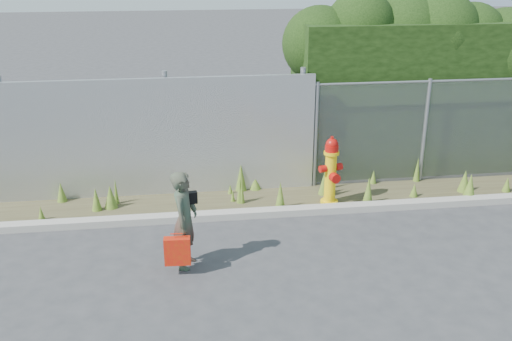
{
  "coord_description": "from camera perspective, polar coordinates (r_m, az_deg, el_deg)",
  "views": [
    {
      "loc": [
        -1.44,
        -6.99,
        4.24
      ],
      "look_at": [
        -0.3,
        1.4,
        1.0
      ],
      "focal_mm": 40.0,
      "sensor_mm": 36.0,
      "label": 1
    }
  ],
  "objects": [
    {
      "name": "curb",
      "position": [
        9.84,
        1.42,
        -4.21
      ],
      "size": [
        16.0,
        0.22,
        0.12
      ],
      "primitive_type": "cube",
      "color": "#9C978D",
      "rests_on": "ground"
    },
    {
      "name": "chainlink_fence",
      "position": [
        11.94,
        21.13,
        3.91
      ],
      "size": [
        6.5,
        0.07,
        2.05
      ],
      "color": "gray",
      "rests_on": "ground"
    },
    {
      "name": "woman",
      "position": [
        8.12,
        -7.13,
        -4.9
      ],
      "size": [
        0.49,
        0.61,
        1.45
      ],
      "primitive_type": "imported",
      "rotation": [
        0.0,
        0.0,
        1.25
      ],
      "color": "#106A49",
      "rests_on": "ground"
    },
    {
      "name": "fire_hydrant",
      "position": [
        10.15,
        7.48,
        -0.16
      ],
      "size": [
        0.43,
        0.38,
        1.27
      ],
      "rotation": [
        0.0,
        0.0,
        0.23
      ],
      "color": "yellow",
      "rests_on": "ground"
    },
    {
      "name": "corrugated_fence",
      "position": [
        10.64,
        -17.16,
        2.82
      ],
      "size": [
        8.5,
        0.21,
        2.3
      ],
      "color": "#A6A9AD",
      "rests_on": "ground"
    },
    {
      "name": "red_tote_bag",
      "position": [
        8.04,
        -7.87,
        -7.97
      ],
      "size": [
        0.36,
        0.13,
        0.48
      ],
      "rotation": [
        0.0,
        0.0,
        -0.05
      ],
      "color": "#B1330A"
    },
    {
      "name": "ground",
      "position": [
        8.3,
        3.4,
        -9.81
      ],
      "size": [
        80.0,
        80.0,
        0.0
      ],
      "primitive_type": "plane",
      "color": "#353538",
      "rests_on": "ground"
    },
    {
      "name": "weed_strip",
      "position": [
        10.44,
        3.32,
        -2.18
      ],
      "size": [
        16.0,
        1.29,
        0.55
      ],
      "color": "#443E27",
      "rests_on": "ground"
    },
    {
      "name": "black_shoulder_bag",
      "position": [
        8.14,
        -6.7,
        -2.72
      ],
      "size": [
        0.23,
        0.09,
        0.17
      ],
      "rotation": [
        0.0,
        0.0,
        0.11
      ],
      "color": "black"
    },
    {
      "name": "hedge",
      "position": [
        12.73,
        20.83,
        9.69
      ],
      "size": [
        7.61,
        2.12,
        3.69
      ],
      "color": "black",
      "rests_on": "ground"
    }
  ]
}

